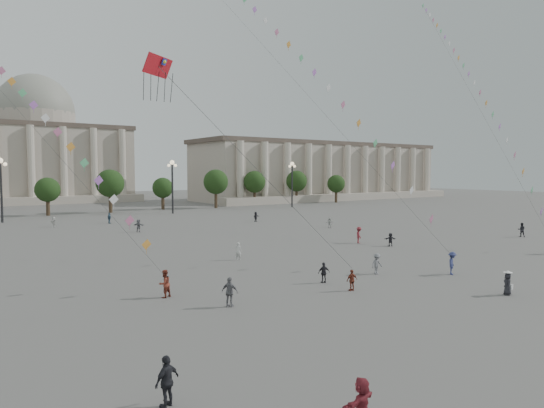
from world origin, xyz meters
TOP-DOWN VIEW (x-y plane):
  - ground at (0.00, 0.00)m, footprint 360.00×360.00m
  - hall_east at (75.00, 93.89)m, footprint 84.00×26.22m
  - hall_central at (0.00, 129.22)m, footprint 48.30×34.30m
  - tree_row at (0.00, 78.00)m, footprint 137.12×5.12m
  - lamp_post_mid_west at (-15.00, 70.00)m, footprint 2.00×0.90m
  - lamp_post_mid_east at (15.00, 70.00)m, footprint 2.00×0.90m
  - lamp_post_far_east at (45.00, 70.00)m, footprint 2.00×0.90m
  - person_crowd_0 at (-0.91, 58.56)m, footprint 1.05×1.03m
  - person_crowd_3 at (18.12, 16.31)m, footprint 1.45×0.94m
  - person_crowd_4 at (-9.36, 58.25)m, footprint 1.29×1.45m
  - person_crowd_6 at (5.61, 6.74)m, footprint 1.13×0.67m
  - person_crowd_7 at (24.50, 33.73)m, footprint 1.44×0.60m
  - person_crowd_8 at (16.77, 19.92)m, footprint 1.27×1.44m
  - person_crowd_9 at (19.99, 47.14)m, footprint 1.61×1.08m
  - person_crowd_12 at (-0.87, 44.97)m, footprint 1.41×1.65m
  - person_crowd_13 at (-0.42, 18.81)m, footprint 0.74×0.72m
  - person_crowd_15 at (37.99, 11.91)m, footprint 1.08×1.13m
  - tourist_0 at (0.03, 3.92)m, footprint 0.93×0.48m
  - tourist_1 at (0.01, 6.90)m, footprint 0.99×0.65m
  - tourist_2 at (-12.79, -9.68)m, footprint 1.71×0.87m
  - tourist_3 at (-9.10, 5.32)m, footprint 1.02×1.16m
  - tourist_4 at (-17.38, -4.56)m, footprint 1.20×0.85m
  - kite_flyer_0 at (-11.57, 9.78)m, footprint 1.10×0.98m
  - kite_flyer_1 at (10.58, 3.12)m, footprint 1.40×1.24m
  - hat_person at (7.95, -3.02)m, footprint 0.88×0.87m
  - dragon_kite at (-13.58, 4.96)m, footprint 7.95×1.66m
  - kite_train_east at (40.38, 22.05)m, footprint 24.27×34.53m

SIDE VIEW (x-z plane):
  - ground at x=0.00m, z-range 0.00..0.00m
  - person_crowd_3 at x=18.12m, z-range 0.00..1.50m
  - person_crowd_7 at x=24.50m, z-range 0.00..1.50m
  - tourist_0 at x=0.03m, z-range 0.00..1.52m
  - tourist_1 at x=0.01m, z-range 0.00..1.57m
  - person_crowd_4 at x=-9.36m, z-range 0.00..1.59m
  - hat_person at x=7.95m, z-range -0.02..1.67m
  - person_crowd_9 at x=19.99m, z-range 0.00..1.67m
  - person_crowd_13 at x=-0.42m, z-range 0.00..1.71m
  - person_crowd_6 at x=5.61m, z-range 0.00..1.73m
  - tourist_2 at x=-12.79m, z-range 0.00..1.76m
  - person_crowd_0 at x=-0.91m, z-range 0.00..1.78m
  - person_crowd_12 at x=-0.87m, z-range 0.00..1.79m
  - person_crowd_15 at x=37.99m, z-range 0.00..1.83m
  - tourist_3 at x=-9.10m, z-range 0.00..1.87m
  - kite_flyer_0 at x=-11.57m, z-range 0.00..1.88m
  - kite_flyer_1 at x=10.58m, z-range 0.00..1.88m
  - tourist_4 at x=-17.38m, z-range 0.00..1.89m
  - person_crowd_8 at x=16.77m, z-range 0.00..1.94m
  - tree_row at x=0.00m, z-range 1.39..9.39m
  - lamp_post_mid_west at x=-15.00m, z-range 2.03..12.68m
  - lamp_post_mid_east at x=15.00m, z-range 2.03..12.68m
  - lamp_post_far_east at x=45.00m, z-range 2.03..12.68m
  - hall_east at x=75.00m, z-range -0.17..17.03m
  - dragon_kite at x=-13.58m, z-range 4.04..22.72m
  - hall_central at x=0.00m, z-range -3.52..31.98m
  - kite_train_east at x=40.38m, z-range -6.23..51.46m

